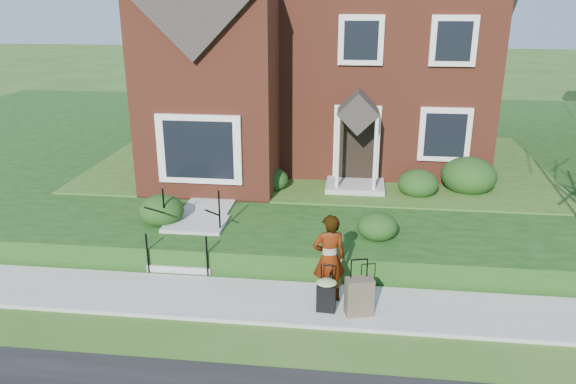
# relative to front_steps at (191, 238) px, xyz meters

# --- Properties ---
(ground) EXTENTS (120.00, 120.00, 0.00)m
(ground) POSITION_rel_front_steps_xyz_m (2.50, -1.84, -0.47)
(ground) COLOR #2D5119
(ground) RESTS_ON ground
(sidewalk) EXTENTS (60.00, 1.60, 0.08)m
(sidewalk) POSITION_rel_front_steps_xyz_m (2.50, -1.84, -0.43)
(sidewalk) COLOR #9E9B93
(sidewalk) RESTS_ON ground
(terrace) EXTENTS (44.00, 20.00, 0.60)m
(terrace) POSITION_rel_front_steps_xyz_m (6.50, 9.06, -0.17)
(terrace) COLOR #18370F
(terrace) RESTS_ON ground
(walkway) EXTENTS (1.20, 6.00, 0.06)m
(walkway) POSITION_rel_front_steps_xyz_m (0.00, 3.16, 0.16)
(walkway) COLOR #9E9B93
(walkway) RESTS_ON terrace
(main_house) EXTENTS (10.40, 10.20, 9.40)m
(main_house) POSITION_rel_front_steps_xyz_m (2.29, 7.76, 4.79)
(main_house) COLOR maroon
(main_house) RESTS_ON terrace
(front_steps) EXTENTS (1.40, 2.02, 1.50)m
(front_steps) POSITION_rel_front_steps_xyz_m (0.00, 0.00, 0.00)
(front_steps) COLOR #9E9B93
(front_steps) RESTS_ON ground
(foundation_shrubs) EXTENTS (9.59, 4.75, 1.05)m
(foundation_shrubs) POSITION_rel_front_steps_xyz_m (3.24, 2.97, 0.56)
(foundation_shrubs) COLOR #14340F
(foundation_shrubs) RESTS_ON terrace
(woman) EXTENTS (0.74, 0.58, 1.78)m
(woman) POSITION_rel_front_steps_xyz_m (3.24, -1.68, 0.49)
(woman) COLOR #999999
(woman) RESTS_ON sidewalk
(suitcase_black) EXTENTS (0.41, 0.34, 0.95)m
(suitcase_black) POSITION_rel_front_steps_xyz_m (3.22, -2.11, -0.03)
(suitcase_black) COLOR black
(suitcase_black) RESTS_ON sidewalk
(suitcase_olive) EXTENTS (0.56, 0.41, 1.09)m
(suitcase_olive) POSITION_rel_front_steps_xyz_m (3.83, -2.15, -0.03)
(suitcase_olive) COLOR #4F4734
(suitcase_olive) RESTS_ON sidewalk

